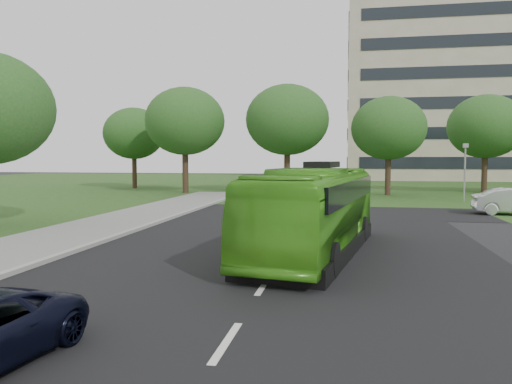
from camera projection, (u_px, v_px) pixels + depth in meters
ground at (291, 245)px, 18.57m from camera, size 160.00×160.00×0.00m
street_surfaces at (317, 197)px, 40.96m from camera, size 120.00×120.00×0.15m
office_building at (484, 95)px, 74.51m from camera, size 40.10×20.10×25.00m
tree_park_a at (185, 121)px, 45.17m from camera, size 7.22×7.22×9.59m
tree_park_b at (287, 120)px, 44.70m from camera, size 7.46×7.46×9.79m
tree_park_c at (389, 128)px, 42.45m from camera, size 6.35×6.35×8.44m
tree_park_d at (486, 127)px, 44.92m from camera, size 6.72×6.72×8.89m
tree_park_f at (134, 134)px, 52.14m from camera, size 6.32×6.32×8.43m
bus at (315, 211)px, 16.86m from camera, size 4.07×10.68×2.90m
camera_pole at (465, 164)px, 36.11m from camera, size 0.35×0.30×4.25m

